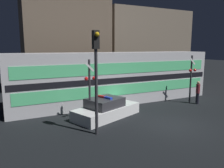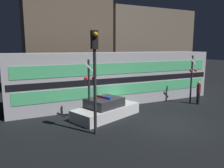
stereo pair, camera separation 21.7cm
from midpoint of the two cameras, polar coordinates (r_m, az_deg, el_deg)
The scene contains 9 objects.
ground_plane at distance 13.50m, azimuth 14.94°, elevation -10.25°, with size 120.00×120.00×0.00m, color black.
train at distance 17.99m, azimuth 0.73°, elevation 1.73°, with size 16.88×3.06×4.09m.
police_car at distance 14.28m, azimuth -1.96°, elevation -6.61°, with size 4.92×3.44×1.41m.
pedestrian at distance 18.69m, azimuth 21.19°, elevation -2.03°, with size 0.31×0.31×1.85m.
crossing_signal_near at distance 18.48m, azimuth 19.66°, elevation 1.76°, with size 0.72×0.31×3.87m.
crossing_signal_far at distance 13.36m, azimuth -6.30°, elevation -0.75°, with size 0.72×0.31×3.79m.
traffic_light_corner at distance 10.94m, azimuth -4.74°, elevation 3.94°, with size 0.30×0.46×5.32m.
building_left at distance 23.74m, azimuth -12.18°, elevation 9.75°, with size 8.54×4.58×9.32m.
building_center at distance 29.79m, azimuth 7.74°, elevation 9.59°, with size 11.40×5.93×9.10m.
Camera 1 is at (-8.62, -9.40, 4.51)m, focal length 35.00 mm.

